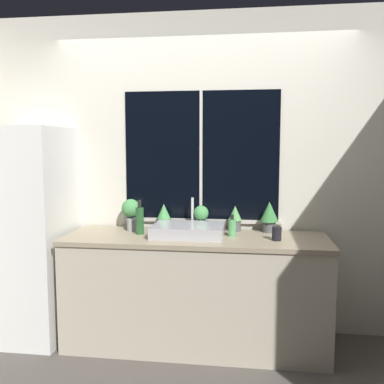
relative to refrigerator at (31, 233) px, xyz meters
name	(u,v)px	position (x,y,z in m)	size (l,w,h in m)	color
ground_plane	(190,364)	(1.38, -0.34, -0.87)	(14.00, 14.00, 0.00)	#4C4742
wall_back	(201,174)	(1.38, 0.37, 0.48)	(8.00, 0.09, 2.70)	beige
wall_left	(32,168)	(-0.59, 1.16, 0.48)	(0.06, 7.00, 2.70)	beige
counter	(196,291)	(1.38, -0.02, -0.43)	(2.06, 0.66, 0.88)	#B2A893
refrigerator	(31,233)	(0.00, 0.00, 0.00)	(0.62, 0.73, 1.74)	silver
sink	(189,230)	(1.32, 0.00, 0.06)	(0.56, 0.45, 0.28)	#ADADB2
potted_plant_far_left	(131,211)	(0.79, 0.23, 0.17)	(0.16, 0.16, 0.25)	#4C4C51
potted_plant_left	(164,217)	(1.08, 0.23, 0.12)	(0.13, 0.13, 0.22)	#4C4C51
potted_plant_center	(201,217)	(1.40, 0.23, 0.12)	(0.13, 0.13, 0.21)	#4C4C51
potted_plant_right	(235,218)	(1.68, 0.23, 0.13)	(0.11, 0.11, 0.21)	#4C4C51
potted_plant_far_right	(269,215)	(1.96, 0.23, 0.16)	(0.15, 0.15, 0.25)	#4C4C51
soap_bottle	(232,227)	(1.66, 0.03, 0.08)	(0.06, 0.06, 0.17)	#519E5B
bottle_tall	(140,220)	(0.93, 0.01, 0.13)	(0.06, 0.06, 0.27)	#235128
mug_grey	(131,225)	(0.83, 0.12, 0.06)	(0.07, 0.07, 0.10)	gray
mug_black	(277,234)	(2.00, -0.08, 0.07)	(0.07, 0.07, 0.10)	black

